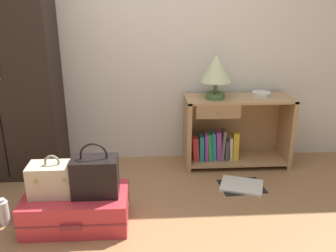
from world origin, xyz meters
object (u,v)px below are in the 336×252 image
(open_book_on_floor, at_px, (242,186))
(bottle, at_px, (4,212))
(bookshelf, at_px, (232,132))
(wardrobe, at_px, (3,69))
(handbag, at_px, (95,176))
(table_lamp, at_px, (216,70))
(suitcase_large, at_px, (77,209))
(train_case, at_px, (54,179))
(bowl, at_px, (261,94))

(open_book_on_floor, bearing_deg, bottle, -166.95)
(open_book_on_floor, bearing_deg, bookshelf, 89.44)
(wardrobe, bearing_deg, handbag, -46.23)
(table_lamp, xyz_separation_m, open_book_on_floor, (0.18, -0.44, -0.92))
(bookshelf, bearing_deg, wardrobe, -178.62)
(table_lamp, xyz_separation_m, bottle, (-1.66, -0.87, -0.83))
(bookshelf, distance_m, table_lamp, 0.63)
(suitcase_large, relative_size, train_case, 2.18)
(wardrobe, bearing_deg, open_book_on_floor, -11.79)
(suitcase_large, xyz_separation_m, bottle, (-0.52, 0.03, -0.03))
(wardrobe, bearing_deg, bottle, -78.27)
(bookshelf, bearing_deg, suitcase_large, -144.99)
(table_lamp, bearing_deg, wardrobe, -179.39)
(bookshelf, bearing_deg, train_case, -147.77)
(train_case, bearing_deg, handbag, -2.86)
(suitcase_large, xyz_separation_m, open_book_on_floor, (1.31, 0.45, -0.11))
(train_case, distance_m, bottle, 0.47)
(train_case, bearing_deg, table_lamp, 34.98)
(wardrobe, relative_size, bowl, 11.38)
(wardrobe, xyz_separation_m, suitcase_large, (0.70, -0.88, -0.84))
(wardrobe, height_order, handbag, wardrobe)
(bookshelf, height_order, open_book_on_floor, bookshelf)
(bookshelf, height_order, bottle, bookshelf)
(suitcase_large, distance_m, open_book_on_floor, 1.40)
(table_lamp, height_order, suitcase_large, table_lamp)
(table_lamp, height_order, bottle, table_lamp)
(bookshelf, xyz_separation_m, table_lamp, (-0.19, -0.03, 0.60))
(suitcase_large, xyz_separation_m, handbag, (0.15, -0.01, 0.26))
(wardrobe, distance_m, suitcase_large, 1.40)
(handbag, bearing_deg, suitcase_large, 176.81)
(table_lamp, height_order, train_case, table_lamp)
(suitcase_large, height_order, handbag, handbag)
(bottle, bearing_deg, handbag, -3.18)
(bottle, bearing_deg, train_case, -3.42)
(wardrobe, height_order, bookshelf, wardrobe)
(table_lamp, xyz_separation_m, bowl, (0.44, 0.04, -0.24))
(suitcase_large, bearing_deg, table_lamp, 38.29)
(bowl, relative_size, bottle, 0.85)
(train_case, height_order, bottle, train_case)
(train_case, height_order, open_book_on_floor, train_case)
(bottle, bearing_deg, open_book_on_floor, 13.05)
(handbag, height_order, bottle, handbag)
(table_lamp, bearing_deg, suitcase_large, -141.71)
(bowl, relative_size, train_case, 0.51)
(suitcase_large, height_order, bottle, suitcase_large)
(wardrobe, height_order, table_lamp, wardrobe)
(bowl, height_order, handbag, bowl)
(bookshelf, xyz_separation_m, bottle, (-1.84, -0.89, -0.24))
(bowl, height_order, suitcase_large, bowl)
(handbag, bearing_deg, bottle, 176.82)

